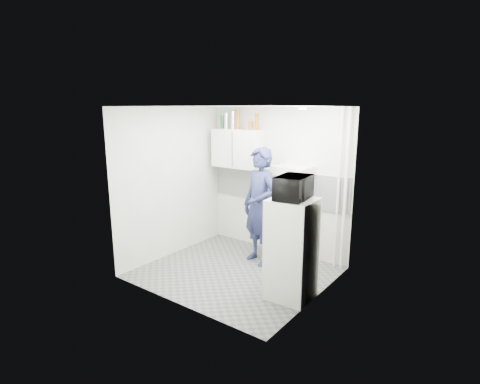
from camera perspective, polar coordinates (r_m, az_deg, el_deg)
The scene contains 23 objects.
floor at distance 6.15m, azimuth -0.74°, elevation -12.09°, with size 2.80×2.80×0.00m, color slate.
ceiling at distance 5.59m, azimuth -0.82°, elevation 12.91°, with size 2.80×2.80×0.00m, color white.
wall_back at distance 6.74m, azimuth 5.70°, elevation 1.69°, with size 2.80×2.80×0.00m, color silver.
wall_left at distance 6.66m, azimuth -10.39°, elevation 1.40°, with size 2.60×2.60×0.00m, color silver.
wall_right at distance 5.03m, azimuth 12.00°, elevation -2.32°, with size 2.60×2.60×0.00m, color silver.
person at distance 6.23m, azimuth 3.01°, elevation -2.19°, with size 0.72×0.47×1.96m, color #21274E.
stove at distance 6.58m, azimuth 7.26°, elevation -6.60°, with size 0.52×0.52×0.83m, color silver.
fridge at distance 5.19m, azimuth 7.86°, elevation -8.61°, with size 0.58×0.58×1.40m, color silver.
stove_top at distance 6.45m, azimuth 7.37°, elevation -2.96°, with size 0.50×0.50×0.03m, color black.
saucepan at distance 6.39m, azimuth 7.16°, elevation -2.53°, with size 0.17×0.17×0.09m, color silver.
microwave at distance 4.95m, azimuth 8.16°, elevation 0.69°, with size 0.38×0.56×0.31m, color black.
bottle_a at distance 7.13m, azimuth -2.73°, elevation 10.67°, with size 0.06×0.06×0.26m, color #144C1E.
bottle_b at distance 7.07m, azimuth -2.11°, elevation 10.78°, with size 0.08×0.08×0.29m, color silver.
bottle_c at distance 6.97m, azimuth -1.11°, elevation 10.88°, with size 0.08×0.08×0.32m, color silver.
bottle_d at distance 6.90m, azimuth -0.34°, elevation 11.00°, with size 0.08×0.08×0.35m, color brown.
canister_b at distance 6.74m, azimuth 1.65°, elevation 10.14°, with size 0.08×0.08×0.16m, color brown.
bottle_e at distance 6.66m, azimuth 2.59°, elevation 10.66°, with size 0.07×0.07×0.29m, color brown.
upper_cabinet at distance 6.94m, azimuth -0.30°, elevation 6.65°, with size 1.00×0.35×0.70m, color silver.
range_hood at distance 6.26m, azimuth 8.09°, elevation 3.29°, with size 0.60×0.50×0.14m, color silver.
backsplash at distance 6.75m, azimuth 5.61°, elevation 0.84°, with size 2.74×0.03×0.60m, color white.
pipe_a at distance 6.12m, azimuth 15.78°, elevation 0.14°, with size 0.05×0.05×2.60m, color silver.
pipe_b at distance 6.16m, azimuth 14.74°, elevation 0.28°, with size 0.04×0.04×2.60m, color silver.
ceiling_spot_fixture at distance 5.22m, azimuth 9.52°, elevation 12.43°, with size 0.10×0.10×0.02m, color white.
Camera 1 is at (3.40, -4.43, 2.57)m, focal length 28.00 mm.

